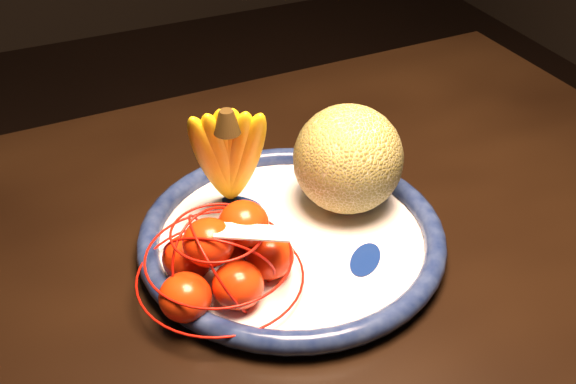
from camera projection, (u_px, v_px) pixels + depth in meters
name	position (u px, v px, depth m)	size (l,w,h in m)	color
dining_table	(191.00, 347.00, 0.79)	(1.41, 0.87, 0.70)	black
fruit_bowl	(292.00, 238.00, 0.80)	(0.34, 0.34, 0.03)	white
cantaloupe	(348.00, 159.00, 0.82)	(0.13, 0.13, 0.13)	olive
banana_bunch	(228.00, 153.00, 0.79)	(0.11, 0.11, 0.17)	yellow
mandarin_bag	(223.00, 258.00, 0.72)	(0.19, 0.19, 0.11)	#FF2700
price_tag	(251.00, 232.00, 0.69)	(0.07, 0.03, 0.00)	white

